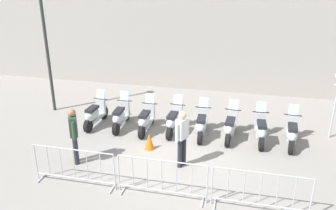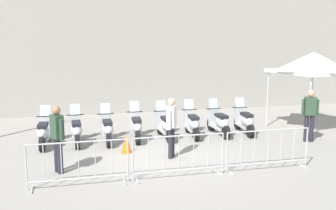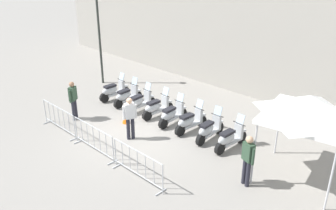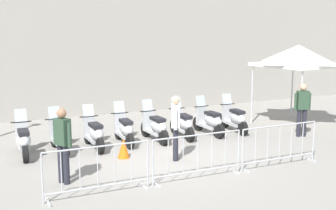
{
  "view_description": "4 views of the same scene",
  "coord_description": "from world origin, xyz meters",
  "px_view_note": "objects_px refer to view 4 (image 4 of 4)",
  "views": [
    {
      "loc": [
        0.39,
        -8.89,
        5.35
      ],
      "look_at": [
        -0.38,
        1.88,
        1.09
      ],
      "focal_mm": 36.43,
      "sensor_mm": 36.0,
      "label": 1
    },
    {
      "loc": [
        -3.88,
        -9.6,
        3.32
      ],
      "look_at": [
        1.03,
        2.09,
        1.11
      ],
      "focal_mm": 39.55,
      "sensor_mm": 36.0,
      "label": 2
    },
    {
      "loc": [
        8.29,
        -9.35,
        6.84
      ],
      "look_at": [
        0.77,
        1.49,
        0.98
      ],
      "focal_mm": 37.79,
      "sensor_mm": 36.0,
      "label": 3
    },
    {
      "loc": [
        -6.35,
        -9.35,
        3.44
      ],
      "look_at": [
        1.12,
        1.55,
        1.15
      ],
      "focal_mm": 46.56,
      "sensor_mm": 36.0,
      "label": 4
    }
  ],
  "objects_px": {
    "motorcycle_3": "(125,130)",
    "motorcycle_6": "(210,121)",
    "motorcycle_2": "(94,134)",
    "officer_near_row_end": "(176,124)",
    "barrier_segment_2": "(279,145)",
    "officer_mid_plaza": "(63,141)",
    "motorcycle_1": "(60,137)",
    "motorcycle_7": "(235,119)",
    "officer_by_barriers": "(302,107)",
    "canopy_tent": "(298,56)",
    "motorcycle_5": "(183,124)",
    "motorcycle_4": "(155,127)",
    "motorcycle_0": "(23,141)",
    "barrier_segment_1": "(198,157)",
    "traffic_cone": "(124,148)",
    "barrier_segment_0": "(98,171)"
  },
  "relations": [
    {
      "from": "motorcycle_3",
      "to": "motorcycle_6",
      "type": "distance_m",
      "value": 2.95
    },
    {
      "from": "motorcycle_2",
      "to": "officer_near_row_end",
      "type": "distance_m",
      "value": 2.63
    },
    {
      "from": "officer_near_row_end",
      "to": "barrier_segment_2",
      "type": "bearing_deg",
      "value": -44.93
    },
    {
      "from": "officer_mid_plaza",
      "to": "motorcycle_1",
      "type": "bearing_deg",
      "value": 71.19
    },
    {
      "from": "motorcycle_7",
      "to": "officer_by_barriers",
      "type": "bearing_deg",
      "value": -50.96
    },
    {
      "from": "canopy_tent",
      "to": "motorcycle_2",
      "type": "bearing_deg",
      "value": 171.34
    },
    {
      "from": "motorcycle_2",
      "to": "motorcycle_7",
      "type": "height_order",
      "value": "same"
    },
    {
      "from": "canopy_tent",
      "to": "officer_mid_plaza",
      "type": "bearing_deg",
      "value": -173.16
    },
    {
      "from": "motorcycle_5",
      "to": "officer_near_row_end",
      "type": "bearing_deg",
      "value": -130.87
    },
    {
      "from": "motorcycle_4",
      "to": "motorcycle_6",
      "type": "distance_m",
      "value": 1.96
    },
    {
      "from": "motorcycle_0",
      "to": "officer_near_row_end",
      "type": "xyz_separation_m",
      "value": [
        3.27,
        -2.55,
        0.53
      ]
    },
    {
      "from": "barrier_segment_1",
      "to": "officer_near_row_end",
      "type": "distance_m",
      "value": 1.64
    },
    {
      "from": "officer_mid_plaza",
      "to": "traffic_cone",
      "type": "bearing_deg",
      "value": 25.33
    },
    {
      "from": "barrier_segment_0",
      "to": "barrier_segment_1",
      "type": "relative_size",
      "value": 1.0
    },
    {
      "from": "motorcycle_2",
      "to": "traffic_cone",
      "type": "distance_m",
      "value": 1.31
    },
    {
      "from": "canopy_tent",
      "to": "motorcycle_4",
      "type": "bearing_deg",
      "value": 170.88
    },
    {
      "from": "motorcycle_0",
      "to": "traffic_cone",
      "type": "relative_size",
      "value": 3.11
    },
    {
      "from": "motorcycle_2",
      "to": "motorcycle_6",
      "type": "xyz_separation_m",
      "value": [
        3.89,
        -0.55,
        0.0
      ]
    },
    {
      "from": "barrier_segment_1",
      "to": "officer_by_barriers",
      "type": "height_order",
      "value": "officer_by_barriers"
    },
    {
      "from": "motorcycle_6",
      "to": "traffic_cone",
      "type": "relative_size",
      "value": 3.14
    },
    {
      "from": "motorcycle_4",
      "to": "traffic_cone",
      "type": "bearing_deg",
      "value": -148.86
    },
    {
      "from": "motorcycle_7",
      "to": "barrier_segment_2",
      "type": "height_order",
      "value": "motorcycle_7"
    },
    {
      "from": "traffic_cone",
      "to": "officer_by_barriers",
      "type": "bearing_deg",
      "value": -10.85
    },
    {
      "from": "motorcycle_7",
      "to": "motorcycle_6",
      "type": "bearing_deg",
      "value": 169.96
    },
    {
      "from": "motorcycle_5",
      "to": "traffic_cone",
      "type": "relative_size",
      "value": 3.1
    },
    {
      "from": "motorcycle_2",
      "to": "canopy_tent",
      "type": "xyz_separation_m",
      "value": [
        7.45,
        -1.13,
        2.06
      ]
    },
    {
      "from": "barrier_segment_2",
      "to": "officer_mid_plaza",
      "type": "xyz_separation_m",
      "value": [
        -5.03,
        1.86,
        0.45
      ]
    },
    {
      "from": "motorcycle_1",
      "to": "officer_near_row_end",
      "type": "bearing_deg",
      "value": -46.56
    },
    {
      "from": "motorcycle_0",
      "to": "officer_mid_plaza",
      "type": "xyz_separation_m",
      "value": [
        0.14,
        -2.6,
        0.53
      ]
    },
    {
      "from": "officer_mid_plaza",
      "to": "canopy_tent",
      "type": "relative_size",
      "value": 0.59
    },
    {
      "from": "motorcycle_7",
      "to": "barrier_segment_1",
      "type": "distance_m",
      "value": 4.97
    },
    {
      "from": "motorcycle_1",
      "to": "barrier_segment_2",
      "type": "relative_size",
      "value": 0.76
    },
    {
      "from": "motorcycle_3",
      "to": "barrier_segment_1",
      "type": "bearing_deg",
      "value": -91.52
    },
    {
      "from": "barrier_segment_0",
      "to": "motorcycle_3",
      "type": "bearing_deg",
      "value": 53.45
    },
    {
      "from": "officer_near_row_end",
      "to": "motorcycle_2",
      "type": "bearing_deg",
      "value": 121.28
    },
    {
      "from": "barrier_segment_2",
      "to": "canopy_tent",
      "type": "distance_m",
      "value": 5.52
    },
    {
      "from": "motorcycle_3",
      "to": "barrier_segment_1",
      "type": "relative_size",
      "value": 0.75
    },
    {
      "from": "motorcycle_1",
      "to": "motorcycle_3",
      "type": "xyz_separation_m",
      "value": [
        1.94,
        -0.25,
        0.0
      ]
    },
    {
      "from": "motorcycle_1",
      "to": "officer_near_row_end",
      "type": "height_order",
      "value": "officer_near_row_end"
    },
    {
      "from": "barrier_segment_1",
      "to": "motorcycle_4",
      "type": "bearing_deg",
      "value": 72.94
    },
    {
      "from": "barrier_segment_1",
      "to": "traffic_cone",
      "type": "height_order",
      "value": "barrier_segment_1"
    },
    {
      "from": "motorcycle_0",
      "to": "officer_near_row_end",
      "type": "relative_size",
      "value": 0.99
    },
    {
      "from": "officer_near_row_end",
      "to": "motorcycle_6",
      "type": "bearing_deg",
      "value": 32.95
    },
    {
      "from": "motorcycle_3",
      "to": "motorcycle_6",
      "type": "relative_size",
      "value": 0.99
    },
    {
      "from": "motorcycle_1",
      "to": "officer_near_row_end",
      "type": "relative_size",
      "value": 1.0
    },
    {
      "from": "motorcycle_6",
      "to": "barrier_segment_1",
      "type": "xyz_separation_m",
      "value": [
        -3.0,
        -3.17,
        0.07
      ]
    },
    {
      "from": "officer_by_barriers",
      "to": "traffic_cone",
      "type": "height_order",
      "value": "officer_by_barriers"
    },
    {
      "from": "officer_by_barriers",
      "to": "traffic_cone",
      "type": "bearing_deg",
      "value": 169.15
    },
    {
      "from": "motorcycle_5",
      "to": "barrier_segment_2",
      "type": "bearing_deg",
      "value": -84.98
    },
    {
      "from": "motorcycle_1",
      "to": "motorcycle_4",
      "type": "relative_size",
      "value": 1.0
    }
  ]
}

